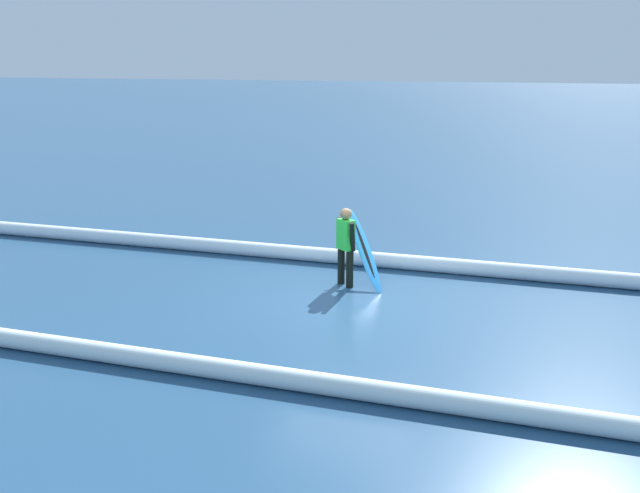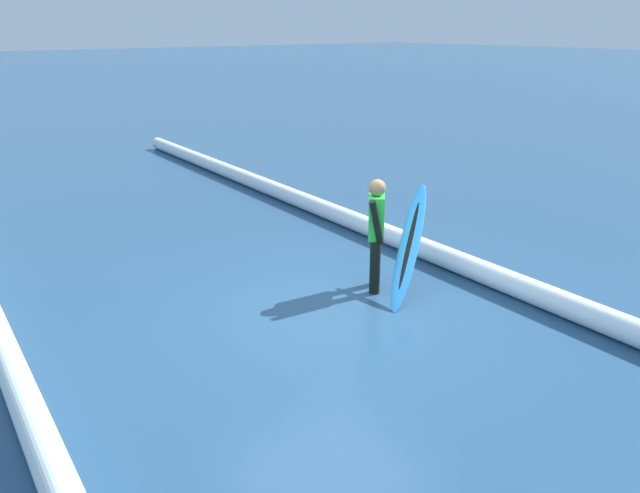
# 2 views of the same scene
# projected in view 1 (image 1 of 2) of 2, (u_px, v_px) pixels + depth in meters

# --- Properties ---
(ground_plane) EXTENTS (179.85, 179.85, 0.00)m
(ground_plane) POSITION_uv_depth(u_px,v_px,m) (346.00, 303.00, 12.94)
(ground_plane) COLOR navy
(surfer) EXTENTS (0.40, 0.53, 1.50)m
(surfer) POSITION_uv_depth(u_px,v_px,m) (346.00, 243.00, 13.68)
(surfer) COLOR black
(surfer) RESTS_ON ground_plane
(surfboard) EXTENTS (1.06, 1.48, 1.30)m
(surfboard) POSITION_uv_depth(u_px,v_px,m) (364.00, 250.00, 13.97)
(surfboard) COLOR #268CE5
(surfboard) RESTS_ON ground_plane
(wave_crest_foreground) EXTENTS (17.82, 1.50, 0.31)m
(wave_crest_foreground) POSITION_uv_depth(u_px,v_px,m) (249.00, 249.00, 15.84)
(wave_crest_foreground) COLOR white
(wave_crest_foreground) RESTS_ON ground_plane
(wave_crest_midground) EXTENTS (20.00, 1.89, 0.29)m
(wave_crest_midground) POSITION_uv_depth(u_px,v_px,m) (295.00, 380.00, 9.60)
(wave_crest_midground) COLOR white
(wave_crest_midground) RESTS_ON ground_plane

